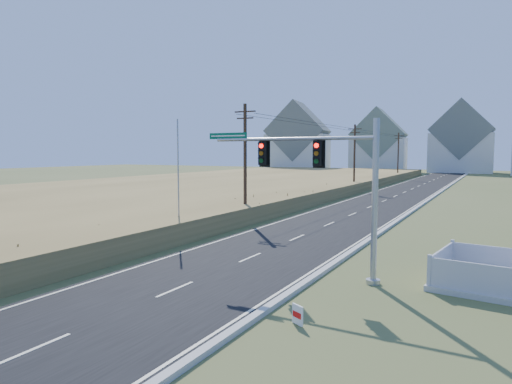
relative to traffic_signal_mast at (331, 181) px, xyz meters
The scene contains 13 objects.
ground 6.75m from the traffic_signal_mast, 150.99° to the right, with size 260.00×260.00×0.00m, color #4E562A.
road 47.82m from the traffic_signal_mast, 95.61° to the left, with size 8.00×180.00×0.06m, color black.
curb 47.59m from the traffic_signal_mast, 90.62° to the left, with size 0.30×180.00×0.18m, color #B2AFA8.
reed_marsh 47.26m from the traffic_signal_mast, 127.45° to the left, with size 38.00×110.00×1.30m, color tan.
utility_pole_near 16.70m from the traffic_signal_mast, 131.96° to the left, with size 1.80×0.26×9.00m.
utility_pole_mid 43.86m from the traffic_signal_mast, 104.74° to the left, with size 1.80×0.26×9.00m.
utility_pole_far 73.27m from the traffic_signal_mast, 98.76° to the left, with size 1.80×0.26×9.00m.
condo_nw 106.41m from the traffic_signal_mast, 113.65° to the left, with size 17.69×13.38×19.05m.
condo_nnw 107.86m from the traffic_signal_mast, 102.13° to the left, with size 14.93×11.17×17.03m.
condo_n 109.50m from the traffic_signal_mast, 91.39° to the left, with size 15.27×10.20×18.54m.
traffic_signal_mast is the anchor object (origin of this frame).
open_sign 6.82m from the traffic_signal_mast, 81.24° to the right, with size 0.46×0.29×0.62m.
flagpole 12.64m from the traffic_signal_mast, 157.91° to the left, with size 0.33×0.33×7.38m.
Camera 1 is at (10.83, -15.65, 5.34)m, focal length 32.00 mm.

